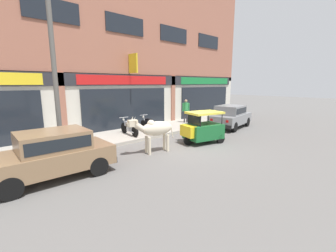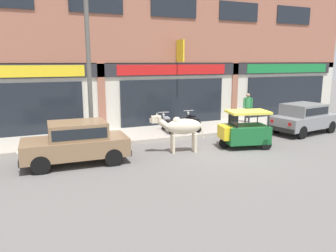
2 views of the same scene
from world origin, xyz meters
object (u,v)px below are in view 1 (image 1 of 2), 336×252
auto_rickshaw (202,130)px  cow (155,129)px  pedestrian (186,108)px  motorcycle_0 (129,128)px  utility_pole (54,69)px  car_0 (52,152)px  car_1 (231,115)px  motorcycle_1 (150,124)px

auto_rickshaw → cow: bearing=172.7°
cow → pedestrian: bearing=31.6°
motorcycle_0 → auto_rickshaw: bearing=-58.0°
cow → utility_pole: size_ratio=0.33×
motorcycle_0 → car_0: bearing=-148.5°
motorcycle_0 → car_1: bearing=-18.6°
utility_pole → motorcycle_1: bearing=9.0°
motorcycle_0 → pedestrian: bearing=6.3°
car_0 → utility_pole: size_ratio=0.57×
cow → auto_rickshaw: size_ratio=1.00×
car_0 → pedestrian: (9.56, 3.34, 0.34)m
motorcycle_1 → motorcycle_0: bearing=-179.4°
car_1 → pedestrian: size_ratio=2.37×
car_1 → motorcycle_1: (-4.97, 2.15, -0.26)m
motorcycle_0 → motorcycle_1: 1.38m
cow → pedestrian: (5.64, 3.47, 0.15)m
car_0 → motorcycle_0: 5.35m
car_1 → auto_rickshaw: 4.46m
auto_rickshaw → utility_pole: utility_pole is taller
car_1 → motorcycle_1: 5.42m
car_1 → utility_pole: 10.44m
auto_rickshaw → pedestrian: 4.85m
car_1 → pedestrian: 3.02m
motorcycle_1 → auto_rickshaw: bearing=-78.7°
car_1 → motorcycle_0: bearing=161.4°
utility_pole → auto_rickshaw: bearing=-23.4°
car_0 → auto_rickshaw: auto_rickshaw is taller
motorcycle_0 → motorcycle_1: (1.38, 0.01, 0.00)m
motorcycle_0 → utility_pole: (-3.68, -0.78, 2.84)m
utility_pole → motorcycle_0: bearing=12.0°
auto_rickshaw → motorcycle_0: size_ratio=1.18×
cow → car_1: size_ratio=0.56×
cow → car_0: cow is taller
cow → car_1: (6.99, 0.78, -0.19)m
auto_rickshaw → utility_pole: (-5.72, 2.47, 2.73)m
cow → car_1: bearing=6.4°
motorcycle_0 → motorcycle_1: bearing=0.6°
pedestrian → utility_pole: (-8.68, -1.33, 2.24)m
pedestrian → utility_pole: utility_pole is taller
car_0 → car_1: 10.93m
car_0 → pedestrian: size_ratio=2.28×
auto_rickshaw → pedestrian: (2.96, 3.81, 0.50)m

